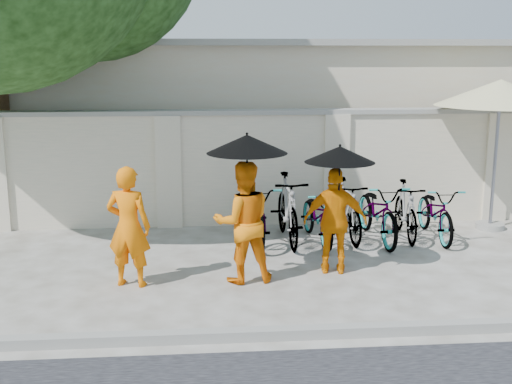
{
  "coord_description": "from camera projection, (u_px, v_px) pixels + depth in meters",
  "views": [
    {
      "loc": [
        -0.39,
        -8.18,
        3.06
      ],
      "look_at": [
        0.36,
        0.83,
        1.1
      ],
      "focal_mm": 45.0,
      "sensor_mm": 36.0,
      "label": 1
    }
  ],
  "objects": [
    {
      "name": "monk_left",
      "position": [
        129.0,
        227.0,
        8.47
      ],
      "size": [
        0.67,
        0.53,
        1.63
      ],
      "primitive_type": "imported",
      "rotation": [
        0.0,
        0.0,
        2.89
      ],
      "color": "orange",
      "rests_on": "ground"
    },
    {
      "name": "compound_wall",
      "position": [
        280.0,
        169.0,
        11.63
      ],
      "size": [
        20.0,
        0.3,
        2.0
      ],
      "primitive_type": "cube",
      "color": "beige",
      "rests_on": "ground"
    },
    {
      "name": "bike_4",
      "position": [
        378.0,
        211.0,
        10.6
      ],
      "size": [
        0.77,
        1.94,
        1.0
      ],
      "primitive_type": "imported",
      "rotation": [
        0.0,
        0.0,
        0.06
      ],
      "color": "gray",
      "rests_on": "ground"
    },
    {
      "name": "parasol_right",
      "position": [
        340.0,
        154.0,
        8.71
      ],
      "size": [
        0.97,
        0.97,
        0.97
      ],
      "color": "black",
      "rests_on": "ground"
    },
    {
      "name": "kerb",
      "position": [
        242.0,
        335.0,
        6.98
      ],
      "size": [
        40.0,
        0.16,
        0.12
      ],
      "primitive_type": "cube",
      "color": "gray",
      "rests_on": "ground"
    },
    {
      "name": "building_behind",
      "position": [
        303.0,
        116.0,
        15.29
      ],
      "size": [
        14.0,
        6.0,
        3.2
      ],
      "primitive_type": "cube",
      "color": "beige",
      "rests_on": "ground"
    },
    {
      "name": "bike_1",
      "position": [
        288.0,
        209.0,
        10.51
      ],
      "size": [
        0.58,
        1.88,
        1.12
      ],
      "primitive_type": "imported",
      "rotation": [
        0.0,
        0.0,
        0.03
      ],
      "color": "gray",
      "rests_on": "ground"
    },
    {
      "name": "parasol_center",
      "position": [
        247.0,
        144.0,
        8.34
      ],
      "size": [
        1.07,
        1.07,
        1.08
      ],
      "color": "black",
      "rests_on": "ground"
    },
    {
      "name": "monk_center",
      "position": [
        243.0,
        222.0,
        8.64
      ],
      "size": [
        0.89,
        0.73,
        1.66
      ],
      "primitive_type": "imported",
      "rotation": [
        0.0,
        0.0,
        3.28
      ],
      "color": "orange",
      "rests_on": "ground"
    },
    {
      "name": "bike_6",
      "position": [
        436.0,
        212.0,
        10.74
      ],
      "size": [
        0.67,
        1.76,
        0.92
      ],
      "primitive_type": "imported",
      "rotation": [
        0.0,
        0.0,
        -0.03
      ],
      "color": "gray",
      "rests_on": "ground"
    },
    {
      "name": "bike_5",
      "position": [
        406.0,
        210.0,
        10.75
      ],
      "size": [
        0.59,
        1.63,
        0.96
      ],
      "primitive_type": "imported",
      "rotation": [
        0.0,
        0.0,
        -0.09
      ],
      "color": "gray",
      "rests_on": "ground"
    },
    {
      "name": "bike_2",
      "position": [
        318.0,
        216.0,
        10.54
      ],
      "size": [
        0.75,
        1.74,
        0.89
      ],
      "primitive_type": "imported",
      "rotation": [
        0.0,
        0.0,
        0.1
      ],
      "color": "gray",
      "rests_on": "ground"
    },
    {
      "name": "ground",
      "position": [
        234.0,
        285.0,
        8.64
      ],
      "size": [
        80.0,
        80.0,
        0.0
      ],
      "primitive_type": "plane",
      "color": "#BBBAB6"
    },
    {
      "name": "monk_right",
      "position": [
        335.0,
        221.0,
        8.99
      ],
      "size": [
        0.94,
        0.52,
        1.51
      ],
      "primitive_type": "imported",
      "rotation": [
        0.0,
        0.0,
        2.96
      ],
      "color": "orange",
      "rests_on": "ground"
    },
    {
      "name": "patio_umbrella",
      "position": [
        500.0,
        94.0,
        10.92
      ],
      "size": [
        2.71,
        2.71,
        2.63
      ],
      "rotation": [
        0.0,
        0.0,
        0.27
      ],
      "color": "gray",
      "rests_on": "ground"
    },
    {
      "name": "bike_3",
      "position": [
        346.0,
        210.0,
        10.68
      ],
      "size": [
        0.58,
        1.71,
        1.01
      ],
      "primitive_type": "imported",
      "rotation": [
        0.0,
        0.0,
        0.06
      ],
      "color": "gray",
      "rests_on": "ground"
    },
    {
      "name": "bike_0",
      "position": [
        257.0,
        212.0,
        10.53
      ],
      "size": [
        0.73,
        1.92,
        1.0
      ],
      "primitive_type": "imported",
      "rotation": [
        0.0,
        0.0,
        0.04
      ],
      "color": "gray",
      "rests_on": "ground"
    }
  ]
}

